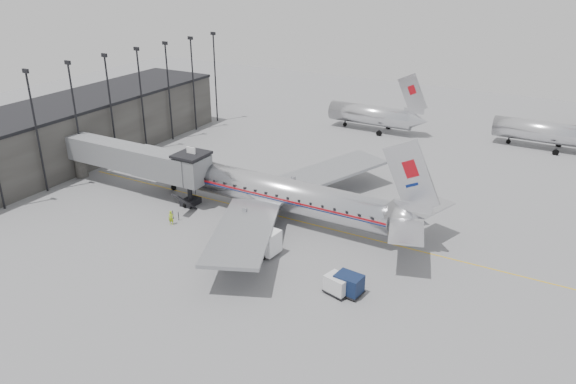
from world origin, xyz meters
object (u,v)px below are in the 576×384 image
Objects in this scene: baggage_cart_navy at (349,284)px; baggage_cart_white at (338,284)px; airliner at (272,192)px; service_van at (254,238)px; ramp_worker at (171,218)px.

baggage_cart_navy is 1.01× the size of baggage_cart_white.
service_van is at bearing -71.34° from airliner.
service_van is at bearing 173.91° from baggage_cart_navy.
airliner is 16.99m from baggage_cart_white.
service_van is at bearing 179.06° from baggage_cart_white.
service_van is 10.93m from baggage_cart_white.
airliner is 17.40m from baggage_cart_navy.
baggage_cart_white is at bearing -148.00° from baggage_cart_navy.
ramp_worker is (-21.58, 3.31, -0.11)m from baggage_cart_white.
baggage_cart_navy is at bearing -7.90° from service_van.
airliner is 11.51m from ramp_worker.
baggage_cart_white is 1.58× the size of ramp_worker.
baggage_cart_white is at bearing -28.95° from ramp_worker.
airliner is at bearing 112.50° from service_van.
airliner is at bearing 155.24° from baggage_cart_white.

